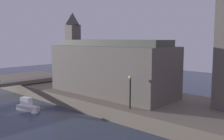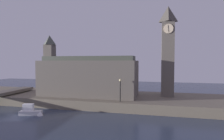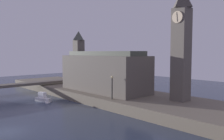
% 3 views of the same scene
% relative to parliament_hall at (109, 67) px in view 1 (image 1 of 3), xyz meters
% --- Properties ---
extents(far_embankment, '(70.00, 12.00, 1.50)m').
position_rel_parliament_hall_xyz_m(far_embankment, '(7.01, 0.80, -4.22)').
color(far_embankment, '#6B6051').
rests_on(far_embankment, ground).
extents(parliament_hall, '(17.37, 6.51, 11.06)m').
position_rel_parliament_hall_xyz_m(parliament_hall, '(0.00, 0.00, 0.00)').
color(parliament_hall, '#5B544C').
rests_on(parliament_hall, far_embankment).
extents(streetlamp, '(0.36, 0.36, 3.45)m').
position_rel_parliament_hall_xyz_m(streetlamp, '(6.90, -4.06, -1.28)').
color(streetlamp, black).
rests_on(streetlamp, far_embankment).
extents(boat_ferry_white, '(3.69, 1.71, 1.62)m').
position_rel_parliament_hall_xyz_m(boat_ferry_white, '(-4.98, -8.96, -4.45)').
color(boat_ferry_white, silver).
rests_on(boat_ferry_white, ground).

